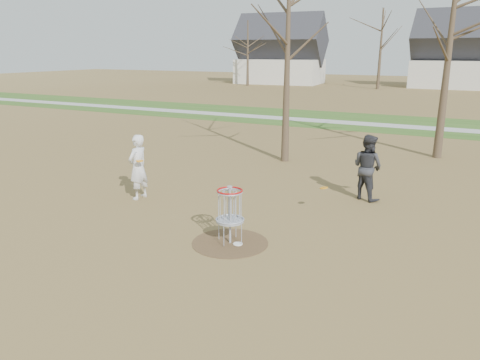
{
  "coord_description": "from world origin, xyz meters",
  "views": [
    {
      "loc": [
        4.81,
        -8.96,
        4.35
      ],
      "look_at": [
        -0.5,
        1.5,
        1.1
      ],
      "focal_mm": 35.0,
      "sensor_mm": 36.0,
      "label": 1
    }
  ],
  "objects_px": {
    "disc_grounded": "(238,244)",
    "disc_golf_basket": "(230,206)",
    "player_standing": "(138,167)",
    "player_throwing": "(367,167)"
  },
  "relations": [
    {
      "from": "player_standing",
      "to": "player_throwing",
      "type": "distance_m",
      "value": 6.88
    },
    {
      "from": "player_throwing",
      "to": "disc_grounded",
      "type": "xyz_separation_m",
      "value": [
        -1.86,
        -4.87,
        -0.97
      ]
    },
    {
      "from": "player_standing",
      "to": "disc_grounded",
      "type": "bearing_deg",
      "value": 69.88
    },
    {
      "from": "player_standing",
      "to": "player_throwing",
      "type": "height_order",
      "value": "player_throwing"
    },
    {
      "from": "player_standing",
      "to": "disc_grounded",
      "type": "relative_size",
      "value": 8.94
    },
    {
      "from": "disc_grounded",
      "to": "disc_golf_basket",
      "type": "height_order",
      "value": "disc_golf_basket"
    },
    {
      "from": "disc_grounded",
      "to": "disc_golf_basket",
      "type": "xyz_separation_m",
      "value": [
        -0.21,
        0.01,
        0.89
      ]
    },
    {
      "from": "player_throwing",
      "to": "disc_golf_basket",
      "type": "distance_m",
      "value": 5.29
    },
    {
      "from": "player_standing",
      "to": "disc_grounded",
      "type": "distance_m",
      "value": 4.75
    },
    {
      "from": "disc_golf_basket",
      "to": "player_standing",
      "type": "bearing_deg",
      "value": 156.33
    }
  ]
}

